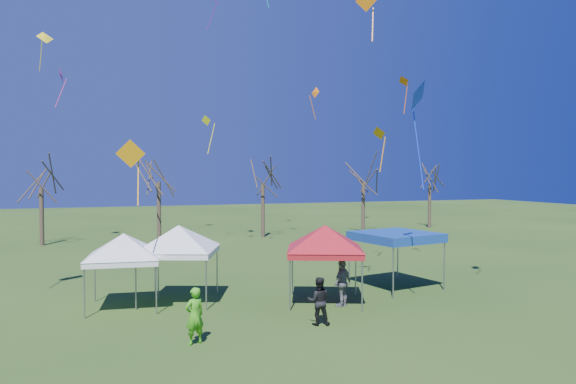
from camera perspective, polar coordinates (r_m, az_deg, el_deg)
name	(u,v)px	position (r m, az deg, el deg)	size (l,w,h in m)	color
ground	(291,323)	(18.68, 0.39, -14.34)	(140.00, 140.00, 0.00)	#234315
tree_1	(41,167)	(41.81, -25.77, 2.54)	(3.42, 3.42, 7.54)	#3D2D21
tree_2	(159,161)	(41.44, -14.19, 3.37)	(3.71, 3.71, 8.18)	#3D2D21
tree_3	(263,164)	(42.67, -2.82, 3.10)	(3.59, 3.59, 7.91)	#3D2D21
tree_4	(363,165)	(46.14, 8.38, 2.98)	(3.58, 3.58, 7.89)	#3D2D21
tree_5	(430,169)	(52.24, 15.49, 2.45)	(3.39, 3.39, 7.46)	#3D2D21
tent_white_west	(124,238)	(21.15, -17.80, -4.94)	(3.82, 3.82, 3.39)	gray
tent_white_mid	(179,230)	(21.60, -12.05, -4.19)	(3.88, 3.88, 3.64)	gray
tent_red	(325,230)	(20.97, 4.13, -4.26)	(3.88, 3.88, 3.68)	gray
tent_blue	(396,237)	(24.24, 11.90, -4.90)	(3.84, 3.84, 2.57)	gray
person_grey	(342,283)	(20.75, 6.07, -10.02)	(1.10, 0.46, 1.88)	slate
person_dark	(319,301)	(18.28, 3.42, -11.99)	(0.81, 0.63, 1.67)	black
person_green	(195,316)	(16.53, -10.34, -13.37)	(0.64, 0.42, 1.77)	green
kite_5	(417,97)	(20.05, 14.14, 10.23)	(1.35, 1.30, 4.12)	#163BEC
kite_17	(379,134)	(29.95, 10.13, 6.35)	(0.81, 0.99, 2.64)	orange
kite_27	(366,2)	(22.11, 8.71, 20.15)	(0.89, 0.74, 2.13)	orange
kite_19	(315,93)	(40.31, 3.01, 10.92)	(0.67, 0.94, 2.47)	orange
kite_1	(131,154)	(19.36, -17.07, 4.03)	(1.07, 0.54, 2.40)	#FF9F0D
kite_13	(62,76)	(40.34, -23.85, 11.73)	(0.81, 1.14, 2.88)	#ED34A3
kite_2	(45,38)	(40.94, -25.40, 15.24)	(1.39, 1.21, 2.85)	yellow
kite_12	(404,82)	(42.84, 12.76, 11.89)	(0.97, 1.17, 3.12)	#D85E0B
kite_22	(207,122)	(39.72, -9.01, 7.73)	(1.09, 1.10, 3.00)	yellow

